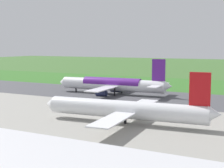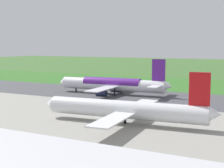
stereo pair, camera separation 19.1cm
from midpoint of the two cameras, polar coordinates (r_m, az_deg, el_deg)
ground_plane at (r=149.37m, az=1.36°, el=-1.80°), size 800.00×800.00×0.00m
runway_asphalt at (r=149.36m, az=1.36°, el=-1.78°), size 600.00×39.28×0.06m
apron_concrete at (r=105.98m, az=-11.54°, el=-5.36°), size 440.00×110.00×0.05m
grass_verge_foreground at (r=188.44m, az=7.26°, el=-0.11°), size 600.00×80.00×0.04m
airliner_main at (r=150.44m, az=0.17°, el=-0.06°), size 54.14×44.30×15.88m
airliner_parked_mid at (r=94.11m, az=2.41°, el=-4.23°), size 50.90×41.71×14.85m
service_car_followme at (r=118.60m, az=0.47°, el=-3.56°), size 4.47×2.56×1.62m
service_truck_fuel at (r=111.78m, az=8.77°, el=-3.97°), size 5.11×6.06×2.65m
no_stopping_sign at (r=197.32m, az=2.10°, el=0.71°), size 0.60×0.10×2.80m
traffic_cone_orange at (r=200.24m, az=0.15°, el=0.41°), size 0.40×0.40×0.55m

